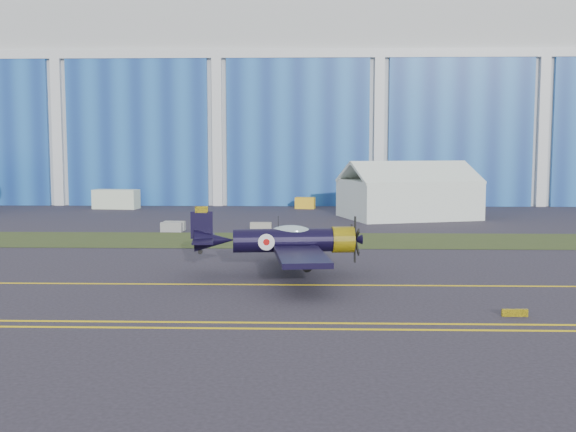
{
  "coord_description": "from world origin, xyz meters",
  "views": [
    {
      "loc": [
        12.36,
        -42.93,
        7.73
      ],
      "look_at": [
        10.91,
        6.7,
        2.81
      ],
      "focal_mm": 42.0,
      "sensor_mm": 36.0,
      "label": 1
    }
  ],
  "objects_px": {
    "shipping_container": "(116,199)",
    "warbird": "(284,240)",
    "tug": "(305,203)",
    "tent": "(408,189)"
  },
  "relations": [
    {
      "from": "shipping_container",
      "to": "warbird",
      "type": "bearing_deg",
      "value": -55.49
    },
    {
      "from": "warbird",
      "to": "shipping_container",
      "type": "xyz_separation_m",
      "value": [
        -23.6,
        46.44,
        -0.96
      ]
    },
    {
      "from": "warbird",
      "to": "tug",
      "type": "height_order",
      "value": "warbird"
    },
    {
      "from": "warbird",
      "to": "tent",
      "type": "xyz_separation_m",
      "value": [
        12.78,
        35.5,
        1.03
      ]
    },
    {
      "from": "warbird",
      "to": "shipping_container",
      "type": "relative_size",
      "value": 2.65
    },
    {
      "from": "tent",
      "to": "shipping_container",
      "type": "xyz_separation_m",
      "value": [
        -36.38,
        10.93,
        -1.98
      ]
    },
    {
      "from": "tent",
      "to": "shipping_container",
      "type": "height_order",
      "value": "tent"
    },
    {
      "from": "warbird",
      "to": "tug",
      "type": "distance_m",
      "value": 47.44
    },
    {
      "from": "shipping_container",
      "to": "tug",
      "type": "distance_m",
      "value": 24.76
    },
    {
      "from": "warbird",
      "to": "shipping_container",
      "type": "bearing_deg",
      "value": 110.17
    }
  ]
}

